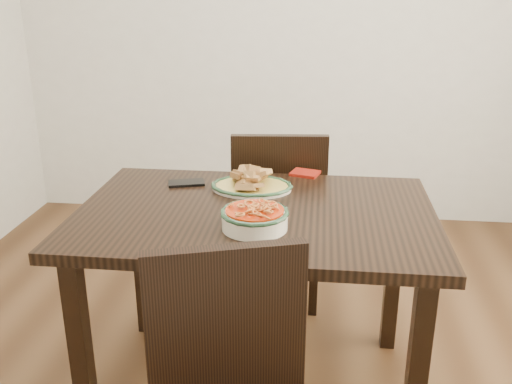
# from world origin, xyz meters

# --- Properties ---
(floor) EXTENTS (3.50, 3.50, 0.00)m
(floor) POSITION_xyz_m (0.00, 0.00, 0.00)
(floor) COLOR #3E2613
(floor) RESTS_ON ground
(wall_back) EXTENTS (3.50, 0.10, 2.60)m
(wall_back) POSITION_xyz_m (0.00, 1.75, 1.30)
(wall_back) COLOR beige
(wall_back) RESTS_ON ground
(dining_table) EXTENTS (1.25, 0.84, 0.75)m
(dining_table) POSITION_xyz_m (-0.01, -0.07, 0.66)
(dining_table) COLOR black
(dining_table) RESTS_ON ground
(chair_far) EXTENTS (0.46, 0.46, 0.89)m
(chair_far) POSITION_xyz_m (0.02, 0.55, 0.50)
(chair_far) COLOR black
(chair_far) RESTS_ON ground
(fish_plate) EXTENTS (0.31, 0.24, 0.11)m
(fish_plate) POSITION_xyz_m (-0.05, 0.14, 0.79)
(fish_plate) COLOR beige
(fish_plate) RESTS_ON dining_table
(noodle_bowl) EXTENTS (0.22, 0.22, 0.08)m
(noodle_bowl) POSITION_xyz_m (0.00, -0.23, 0.79)
(noodle_bowl) COLOR #EEE5C9
(noodle_bowl) RESTS_ON dining_table
(smartphone) EXTENTS (0.16, 0.11, 0.01)m
(smartphone) POSITION_xyz_m (-0.32, 0.17, 0.76)
(smartphone) COLOR black
(smartphone) RESTS_ON dining_table
(napkin) EXTENTS (0.13, 0.12, 0.01)m
(napkin) POSITION_xyz_m (0.15, 0.35, 0.76)
(napkin) COLOR maroon
(napkin) RESTS_ON dining_table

